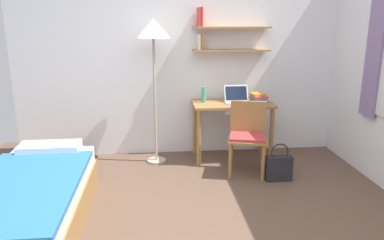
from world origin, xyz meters
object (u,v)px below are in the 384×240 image
at_px(laptop, 237,98).
at_px(water_bottle, 204,94).
at_px(desk_chair, 248,134).
at_px(handbag, 279,167).
at_px(book_stack, 259,97).
at_px(desk, 232,114).
at_px(standing_lamp, 153,36).
at_px(bed, 30,205).

height_order(laptop, water_bottle, laptop).
height_order(desk_chair, handbag, desk_chair).
bearing_deg(desk_chair, book_stack, 63.50).
relative_size(laptop, book_stack, 1.27).
relative_size(laptop, water_bottle, 1.55).
relative_size(desk_chair, book_stack, 3.44).
bearing_deg(desk, handbag, -62.93).
distance_m(desk_chair, laptop, 0.62).
distance_m(book_stack, handbag, 1.00).
relative_size(desk, standing_lamp, 0.57).
distance_m(bed, handbag, 2.57).
bearing_deg(handbag, desk_chair, 139.55).
height_order(desk_chair, standing_lamp, standing_lamp).
distance_m(bed, desk_chair, 2.40).
relative_size(bed, standing_lamp, 1.08).
height_order(book_stack, handbag, book_stack).
relative_size(desk_chair, water_bottle, 4.18).
distance_m(water_bottle, handbag, 1.31).
height_order(desk_chair, water_bottle, water_bottle).
bearing_deg(standing_lamp, water_bottle, 9.85).
bearing_deg(standing_lamp, bed, -125.30).
bearing_deg(laptop, book_stack, -4.21).
bearing_deg(standing_lamp, desk_chair, -23.40).
relative_size(laptop, handbag, 0.71).
relative_size(desk, handbag, 2.31).
bearing_deg(water_bottle, bed, -136.13).
xyz_separation_m(desk_chair, handbag, (0.30, -0.26, -0.32)).
distance_m(standing_lamp, water_bottle, 0.96).
bearing_deg(handbag, laptop, 112.64).
bearing_deg(water_bottle, book_stack, -4.60).
height_order(desk, book_stack, book_stack).
relative_size(bed, handbag, 4.37).
distance_m(desk, laptop, 0.21).
xyz_separation_m(desk, desk_chair, (0.08, -0.50, -0.12)).
xyz_separation_m(desk_chair, laptop, (-0.03, 0.53, 0.32)).
bearing_deg(desk_chair, standing_lamp, 156.60).
relative_size(standing_lamp, laptop, 5.68).
bearing_deg(book_stack, desk, -177.69).
height_order(desk_chair, laptop, laptop).
bearing_deg(water_bottle, desk_chair, -51.95).
relative_size(desk, book_stack, 4.12).
relative_size(desk_chair, handbag, 1.92).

